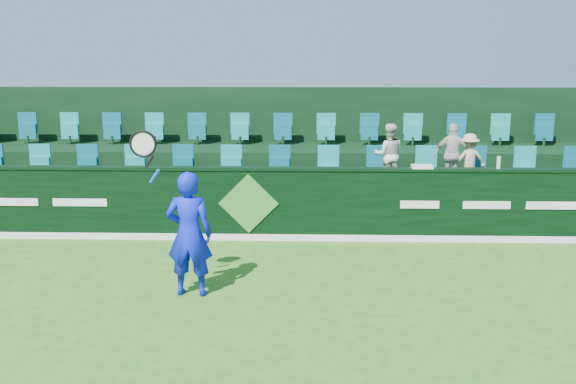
{
  "coord_description": "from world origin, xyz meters",
  "views": [
    {
      "loc": [
        1.05,
        -7.44,
        3.33
      ],
      "look_at": [
        0.75,
        2.8,
        1.15
      ],
      "focal_mm": 40.0,
      "sensor_mm": 36.0,
      "label": 1
    }
  ],
  "objects_px": {
    "tennis_player": "(189,233)",
    "drinks_bottle": "(499,162)",
    "spectator_middle": "(453,155)",
    "towel": "(422,167)",
    "spectator_left": "(389,155)",
    "spectator_right": "(469,160)"
  },
  "relations": [
    {
      "from": "spectator_middle",
      "to": "spectator_left",
      "type": "bearing_deg",
      "value": 7.49
    },
    {
      "from": "spectator_left",
      "to": "drinks_bottle",
      "type": "bearing_deg",
      "value": 150.24
    },
    {
      "from": "tennis_player",
      "to": "drinks_bottle",
      "type": "bearing_deg",
      "value": 29.2
    },
    {
      "from": "tennis_player",
      "to": "drinks_bottle",
      "type": "xyz_separation_m",
      "value": [
        5.08,
        2.84,
        0.56
      ]
    },
    {
      "from": "drinks_bottle",
      "to": "spectator_right",
      "type": "bearing_deg",
      "value": 102.34
    },
    {
      "from": "spectator_middle",
      "to": "tennis_player",
      "type": "bearing_deg",
      "value": 48.76
    },
    {
      "from": "tennis_player",
      "to": "spectator_left",
      "type": "xyz_separation_m",
      "value": [
        3.26,
        3.96,
        0.51
      ]
    },
    {
      "from": "spectator_left",
      "to": "spectator_middle",
      "type": "relative_size",
      "value": 0.99
    },
    {
      "from": "spectator_left",
      "to": "drinks_bottle",
      "type": "height_order",
      "value": "spectator_left"
    },
    {
      "from": "towel",
      "to": "tennis_player",
      "type": "bearing_deg",
      "value": -142.64
    },
    {
      "from": "spectator_middle",
      "to": "drinks_bottle",
      "type": "bearing_deg",
      "value": 124.46
    },
    {
      "from": "spectator_right",
      "to": "towel",
      "type": "xyz_separation_m",
      "value": [
        -1.12,
        -1.12,
        0.06
      ]
    },
    {
      "from": "spectator_middle",
      "to": "towel",
      "type": "height_order",
      "value": "spectator_middle"
    },
    {
      "from": "tennis_player",
      "to": "spectator_middle",
      "type": "height_order",
      "value": "tennis_player"
    },
    {
      "from": "spectator_middle",
      "to": "drinks_bottle",
      "type": "xyz_separation_m",
      "value": [
        0.57,
        -1.12,
        0.04
      ]
    },
    {
      "from": "spectator_middle",
      "to": "towel",
      "type": "relative_size",
      "value": 3.33
    },
    {
      "from": "towel",
      "to": "drinks_bottle",
      "type": "relative_size",
      "value": 1.67
    },
    {
      "from": "spectator_middle",
      "to": "spectator_right",
      "type": "bearing_deg",
      "value": -172.51
    },
    {
      "from": "spectator_left",
      "to": "spectator_right",
      "type": "height_order",
      "value": "spectator_left"
    },
    {
      "from": "spectator_left",
      "to": "drinks_bottle",
      "type": "relative_size",
      "value": 5.53
    },
    {
      "from": "towel",
      "to": "drinks_bottle",
      "type": "distance_m",
      "value": 1.36
    },
    {
      "from": "spectator_left",
      "to": "spectator_right",
      "type": "bearing_deg",
      "value": -178.2
    }
  ]
}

